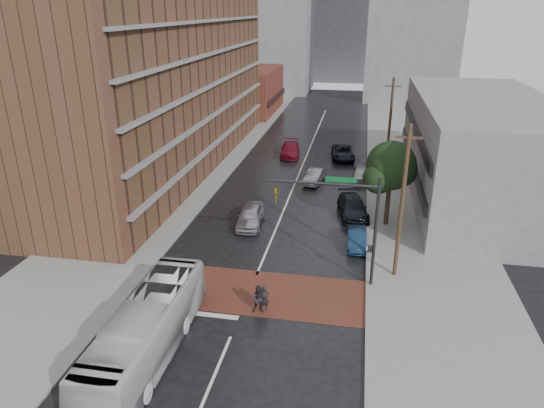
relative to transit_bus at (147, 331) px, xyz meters
The scene contains 23 objects.
ground 7.32m from the transit_bus, 59.81° to the left, with size 160.00×160.00×0.00m, color black.
crosswalk 7.75m from the transit_bus, 61.71° to the left, with size 14.00×5.00×0.02m, color brown.
sidewalk_west 32.21m from the transit_bus, 104.21° to the left, with size 9.00×90.00×0.15m, color gray.
sidewalk_east 34.69m from the transit_bus, 64.17° to the left, with size 9.00×90.00×0.15m, color gray.
apartment_block 34.28m from the transit_bus, 109.00° to the left, with size 10.00×44.00×28.00m, color brown.
storefront_west 60.81m from the transit_bus, 97.94° to the left, with size 8.00×16.00×7.00m, color maroon.
building_east 33.15m from the transit_bus, 52.49° to the left, with size 11.00×26.00×9.00m, color gray.
distant_tower_west 86.06m from the transit_bus, 97.04° to the left, with size 18.00×16.00×32.00m, color gray.
distant_tower_center 101.80m from the transit_bus, 87.96° to the left, with size 12.00×10.00×24.00m, color gray.
street_tree 22.12m from the transit_bus, 56.38° to the left, with size 4.20×4.10×6.90m.
signal_mast 13.24m from the transit_bus, 42.60° to the left, with size 6.50×0.30×7.20m.
utility_pole_near 16.46m from the transit_bus, 39.41° to the left, with size 1.60×0.26×10.00m.
utility_pole_far 32.84m from the transit_bus, 67.67° to the left, with size 1.60×0.26×10.00m.
transit_bus is the anchor object (origin of this frame).
pedestrian_a 6.98m from the transit_bus, 45.27° to the left, with size 0.57×0.37×1.56m, color black.
pedestrian_b 6.63m from the transit_bus, 45.35° to the left, with size 0.83×0.65×1.71m, color black.
car_travel_a 16.33m from the transit_bus, 84.86° to the left, with size 1.89×4.69×1.60m, color #B4B7BD.
car_travel_b 27.89m from the transit_bus, 78.71° to the left, with size 1.41×4.05×1.33m, color #A3A6AA.
car_travel_c 36.22m from the transit_bus, 87.32° to the left, with size 2.14×5.26×1.53m, color maroon.
suv_travel 37.01m from the transit_bus, 77.80° to the left, with size 2.46×5.33×1.48m, color black.
car_parked_near 17.19m from the transit_bus, 54.78° to the left, with size 1.32×3.80×1.25m, color #132844.
car_parked_mid 21.81m from the transit_bus, 64.41° to the left, with size 2.14×5.27×1.53m, color black.
car_parked_far 30.68m from the transit_bus, 71.16° to the left, with size 1.51×3.75×1.28m, color #A6A8AE.
Camera 1 is at (6.00, -24.30, 16.18)m, focal length 32.00 mm.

